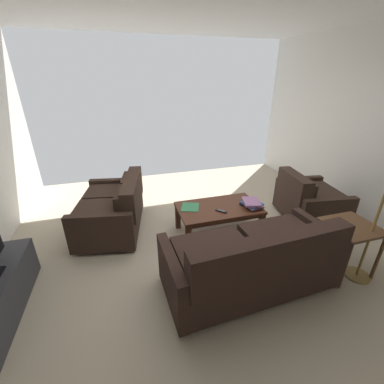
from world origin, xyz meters
TOP-DOWN VIEW (x-y plane):
  - ground_plane at (0.00, 0.00)m, footprint 5.36×5.77m
  - sofa_main at (-0.19, 0.86)m, footprint 1.83×0.89m
  - loveseat_near at (1.17, -0.76)m, footprint 1.05×1.40m
  - coffee_table at (-0.25, -0.25)m, footprint 1.15×0.67m
  - end_table at (-1.34, 0.90)m, footprint 0.51×0.51m
  - armchair_side at (-1.74, -0.22)m, footprint 0.94×1.04m
  - book_stack at (-0.69, -0.13)m, footprint 0.30×0.34m
  - tv_remote at (-0.23, -0.11)m, footprint 0.14×0.15m
  - loose_magazine at (0.14, -0.35)m, footprint 0.31×0.33m

SIDE VIEW (x-z plane):
  - ground_plane at x=0.00m, z-range -0.01..0.00m
  - armchair_side at x=-1.74m, z-range -0.05..0.72m
  - loveseat_near at x=1.17m, z-range -0.05..0.75m
  - coffee_table at x=-0.25m, z-range 0.15..0.57m
  - sofa_main at x=-0.19m, z-range -0.05..0.79m
  - loose_magazine at x=0.14m, z-range 0.42..0.43m
  - tv_remote at x=-0.23m, z-range 0.42..0.44m
  - book_stack at x=-0.69m, z-range 0.42..0.52m
  - end_table at x=-1.34m, z-range 0.21..0.82m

